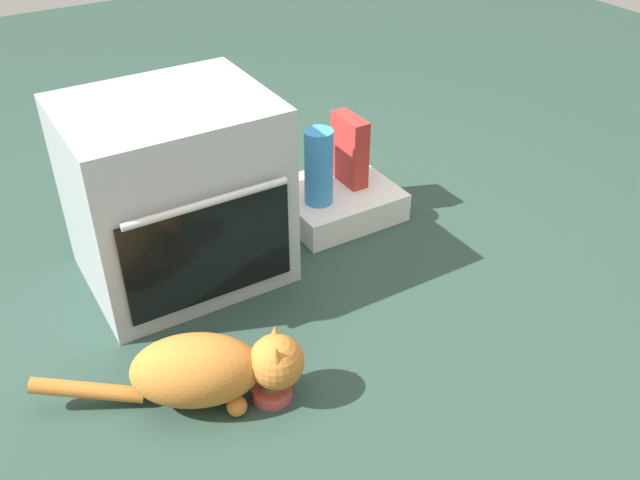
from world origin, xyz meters
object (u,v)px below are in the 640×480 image
object	(u,v)px
water_bottle	(319,167)
food_bowl	(272,390)
cat	(210,369)
oven	(175,193)
pantry_cabinet	(336,201)
cereal_box	(349,150)

from	to	relation	value
water_bottle	food_bowl	bearing A→B (deg)	-129.61
cat	water_bottle	xyz separation A→B (m)	(0.73, 0.62, 0.14)
oven	pantry_cabinet	size ratio (longest dim) A/B	1.46
cereal_box	pantry_cabinet	bearing A→B (deg)	-158.64
oven	pantry_cabinet	xyz separation A→B (m)	(0.67, 0.05, -0.27)
oven	cat	size ratio (longest dim) A/B	0.93
cat	cereal_box	distance (m)	1.16
cat	food_bowl	bearing A→B (deg)	0.00
pantry_cabinet	water_bottle	size ratio (longest dim) A/B	1.50
oven	food_bowl	distance (m)	0.76
food_bowl	cereal_box	bearing A→B (deg)	45.34
water_bottle	pantry_cabinet	bearing A→B (deg)	22.73
oven	water_bottle	xyz separation A→B (m)	(0.56, -0.00, -0.06)
cereal_box	oven	bearing A→B (deg)	-174.26
oven	cereal_box	bearing A→B (deg)	5.74
food_bowl	water_bottle	world-z (taller)	water_bottle
pantry_cabinet	water_bottle	distance (m)	0.24
pantry_cabinet	food_bowl	distance (m)	1.02
food_bowl	cat	world-z (taller)	cat
food_bowl	water_bottle	bearing A→B (deg)	50.39
oven	water_bottle	distance (m)	0.57
water_bottle	cereal_box	bearing A→B (deg)	22.17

